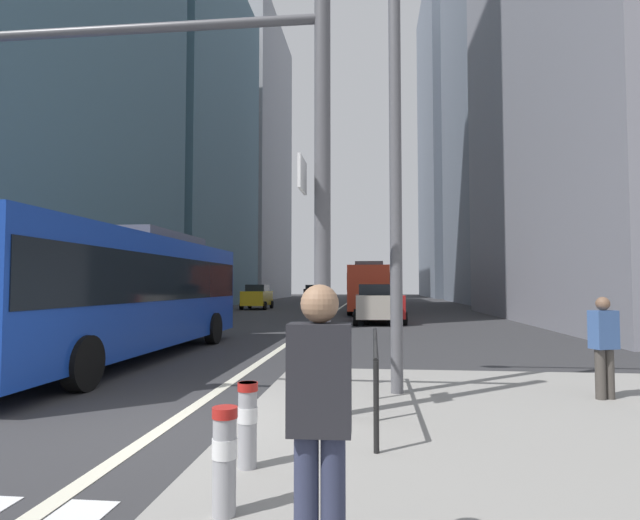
# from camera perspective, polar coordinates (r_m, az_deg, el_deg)

# --- Properties ---
(ground_plane) EXTENTS (160.00, 160.00, 0.00)m
(ground_plane) POSITION_cam_1_polar(r_m,az_deg,el_deg) (26.92, 0.10, -6.88)
(ground_plane) COLOR #303033
(median_island) EXTENTS (9.00, 10.00, 0.15)m
(median_island) POSITION_cam_1_polar(r_m,az_deg,el_deg) (6.58, 31.99, -18.48)
(median_island) COLOR gray
(median_island) RESTS_ON ground
(lane_centre_line) EXTENTS (0.20, 80.00, 0.01)m
(lane_centre_line) POSITION_cam_1_polar(r_m,az_deg,el_deg) (36.86, 1.71, -5.79)
(lane_centre_line) COLOR beige
(lane_centre_line) RESTS_ON ground
(office_tower_left_mid) EXTENTS (11.13, 21.32, 32.29)m
(office_tower_left_mid) POSITION_cam_1_polar(r_m,az_deg,el_deg) (52.06, -15.79, 13.15)
(office_tower_left_mid) COLOR slate
(office_tower_left_mid) RESTS_ON ground
(office_tower_left_far) EXTENTS (10.66, 22.33, 40.20)m
(office_tower_left_far) POSITION_cam_1_polar(r_m,az_deg,el_deg) (75.86, -8.64, 11.07)
(office_tower_left_far) COLOR #9E9EA3
(office_tower_left_far) RESTS_ON ground
(office_tower_right_mid) EXTENTS (10.66, 24.42, 41.01)m
(office_tower_right_mid) POSITION_cam_1_polar(r_m,az_deg,el_deg) (58.69, 20.53, 15.82)
(office_tower_right_mid) COLOR slate
(office_tower_right_mid) RESTS_ON ground
(office_tower_right_far) EXTENTS (11.45, 25.08, 51.32)m
(office_tower_right_far) POSITION_cam_1_polar(r_m,az_deg,el_deg) (88.77, 15.42, 12.78)
(office_tower_right_far) COLOR slate
(office_tower_right_far) RESTS_ON ground
(city_bus_blue_oncoming) EXTENTS (2.72, 11.49, 3.40)m
(city_bus_blue_oncoming) POSITION_cam_1_polar(r_m,az_deg,el_deg) (13.88, -21.28, -2.89)
(city_bus_blue_oncoming) COLOR #14389E
(city_bus_blue_oncoming) RESTS_ON ground
(city_bus_red_receding) EXTENTS (2.81, 11.03, 3.40)m
(city_bus_red_receding) POSITION_cam_1_polar(r_m,az_deg,el_deg) (35.25, 5.67, -2.93)
(city_bus_red_receding) COLOR red
(city_bus_red_receding) RESTS_ON ground
(city_bus_red_distant) EXTENTS (2.83, 10.74, 3.40)m
(city_bus_red_distant) POSITION_cam_1_polar(r_m,az_deg,el_deg) (55.25, 6.52, -2.89)
(city_bus_red_distant) COLOR red
(city_bus_red_distant) RESTS_ON ground
(car_oncoming_mid) EXTENTS (2.17, 4.17, 1.94)m
(car_oncoming_mid) POSITION_cam_1_polar(r_m,az_deg,el_deg) (65.42, -0.92, -3.64)
(car_oncoming_mid) COLOR black
(car_oncoming_mid) RESTS_ON ground
(car_receding_near) EXTENTS (2.15, 4.45, 1.94)m
(car_receding_near) POSITION_cam_1_polar(r_m,az_deg,el_deg) (25.38, 6.08, -4.87)
(car_receding_near) COLOR #B2A899
(car_receding_near) RESTS_ON ground
(car_receding_far) EXTENTS (2.21, 4.21, 1.94)m
(car_receding_far) POSITION_cam_1_polar(r_m,az_deg,el_deg) (25.69, 7.13, -4.85)
(car_receding_far) COLOR maroon
(car_receding_far) RESTS_ON ground
(car_oncoming_far) EXTENTS (2.09, 4.15, 1.94)m
(car_oncoming_far) POSITION_cam_1_polar(r_m,az_deg,el_deg) (40.70, -7.07, -4.10)
(car_oncoming_far) COLOR gold
(car_oncoming_far) RESTS_ON ground
(traffic_signal_gantry) EXTENTS (5.88, 0.65, 6.00)m
(traffic_signal_gantry) POSITION_cam_1_polar(r_m,az_deg,el_deg) (7.55, -15.08, 14.22)
(traffic_signal_gantry) COLOR #515156
(traffic_signal_gantry) RESTS_ON median_island
(street_lamp_post) EXTENTS (5.50, 0.32, 8.00)m
(street_lamp_post) POSITION_cam_1_polar(r_m,az_deg,el_deg) (9.04, 8.41, 19.19)
(street_lamp_post) COLOR #56565B
(street_lamp_post) RESTS_ON median_island
(bollard_left) EXTENTS (0.20, 0.20, 0.81)m
(bollard_left) POSITION_cam_1_polar(r_m,az_deg,el_deg) (4.20, -10.69, -20.70)
(bollard_left) COLOR #99999E
(bollard_left) RESTS_ON median_island
(bollard_right) EXTENTS (0.20, 0.20, 0.81)m
(bollard_right) POSITION_cam_1_polar(r_m,az_deg,el_deg) (5.15, -8.16, -17.37)
(bollard_right) COLOR #99999E
(bollard_right) RESTS_ON median_island
(pedestrian_railing) EXTENTS (0.06, 3.85, 0.98)m
(pedestrian_railing) POSITION_cam_1_polar(r_m,az_deg,el_deg) (7.36, 6.25, -10.89)
(pedestrian_railing) COLOR black
(pedestrian_railing) RESTS_ON median_island
(pedestrian_walking) EXTENTS (0.44, 0.35, 1.56)m
(pedestrian_walking) POSITION_cam_1_polar(r_m,az_deg,el_deg) (9.04, 29.29, -8.11)
(pedestrian_walking) COLOR #423D38
(pedestrian_walking) RESTS_ON median_island
(pedestrian_far) EXTENTS (0.39, 0.25, 1.75)m
(pedestrian_far) POSITION_cam_1_polar(r_m,az_deg,el_deg) (3.17, -0.04, -16.86)
(pedestrian_far) COLOR #2D334C
(pedestrian_far) RESTS_ON median_island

